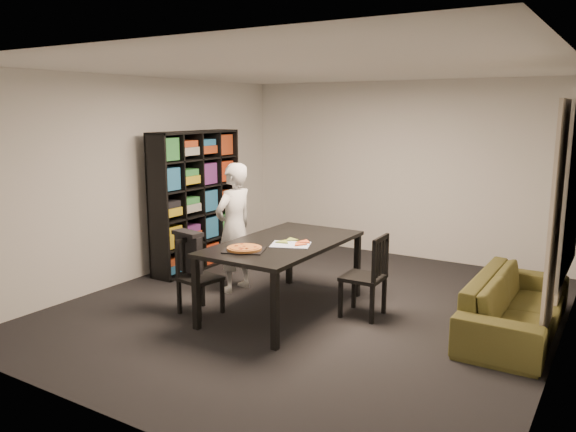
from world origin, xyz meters
The scene contains 16 objects.
room centered at (0.00, 0.00, 1.30)m, with size 5.01×5.51×2.61m.
window_pane centered at (2.48, 0.60, 1.50)m, with size 0.02×1.40×1.60m, color black.
window_frame centered at (2.48, 0.60, 1.50)m, with size 0.03×1.52×1.72m, color white.
curtain_left centered at (2.40, 0.08, 1.15)m, with size 0.03×0.70×2.25m, color beige.
curtain_right centered at (2.40, 1.12, 1.15)m, with size 0.03×0.70×2.25m, color beige.
bookshelf centered at (-2.16, 0.60, 0.95)m, with size 0.35×1.50×1.90m, color black.
dining_table centered at (-0.20, -0.25, 0.72)m, with size 1.05×1.89×0.79m.
chair_left centered at (-1.00, -0.77, 0.47)m, with size 0.44×0.44×0.82m.
chair_right centered at (0.68, 0.09, 0.51)m, with size 0.43×0.43×0.89m.
draped_jacket centered at (-1.11, -0.75, 0.68)m, with size 0.39×0.22×0.45m.
person centered at (-1.10, 0.07, 0.78)m, with size 0.57×0.37×1.56m, color silver.
baking_tray centered at (-0.32, -0.79, 0.79)m, with size 0.40×0.32×0.01m, color black.
pepperoni_pizza centered at (-0.32, -0.79, 0.81)m, with size 0.35×0.35×0.03m.
kitchen_towel centered at (-0.05, -0.34, 0.79)m, with size 0.40×0.30×0.01m, color white.
pizza_slices centered at (-0.06, -0.25, 0.80)m, with size 0.37×0.31×0.01m, color gold, non-canonical shape.
sofa centered at (2.08, 0.45, 0.29)m, with size 1.95×0.76×0.57m, color #46441C.
Camera 1 is at (2.94, -5.23, 2.18)m, focal length 35.00 mm.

